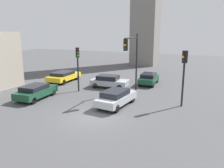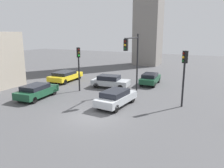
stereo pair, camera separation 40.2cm
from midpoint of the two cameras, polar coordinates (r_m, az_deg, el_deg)
name	(u,v)px [view 2 (the right image)]	position (r m, az deg, el deg)	size (l,w,h in m)	color
ground_plane	(93,117)	(17.12, -4.20, -8.22)	(99.16, 99.16, 0.00)	#4C4C4F
traffic_light_0	(132,53)	(21.61, 5.64, 7.63)	(0.33, 3.66, 5.95)	black
traffic_light_1	(184,68)	(19.51, 18.14, 3.81)	(0.45, 0.48, 4.68)	black
traffic_light_2	(79,61)	(23.84, -7.85, 5.76)	(0.47, 0.47, 4.57)	black
car_1	(116,97)	(19.28, 1.61, -3.37)	(2.18, 4.54, 1.40)	#ADB2B7
car_2	(150,79)	(27.34, 9.91, 1.36)	(1.98, 4.09, 1.35)	#19472D
car_3	(65,76)	(29.25, -11.18, 2.01)	(2.39, 4.88, 1.27)	yellow
car_5	(37,91)	(22.57, -17.81, -1.65)	(2.21, 4.45, 1.33)	#19472D
car_6	(110,81)	(25.50, 0.00, 0.70)	(4.29, 2.28, 1.38)	#ADB2B7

